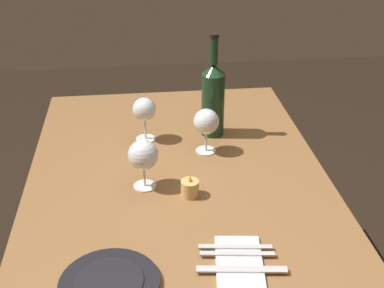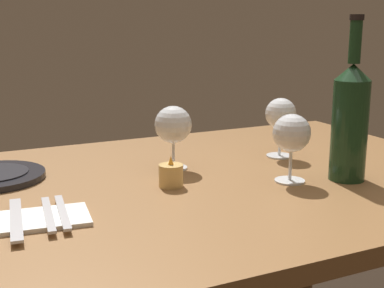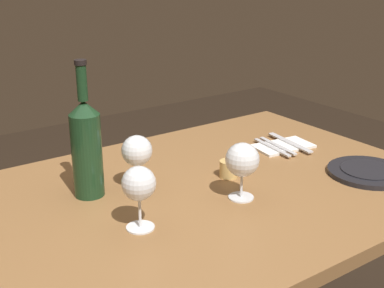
% 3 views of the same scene
% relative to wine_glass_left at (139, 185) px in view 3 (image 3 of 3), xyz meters
% --- Properties ---
extents(dining_table, '(1.30, 0.90, 0.74)m').
position_rel_wine_glass_left_xyz_m(dining_table, '(0.25, 0.09, -0.20)').
color(dining_table, olive).
rests_on(dining_table, ground).
extents(wine_glass_left, '(0.08, 0.08, 0.15)m').
position_rel_wine_glass_left_xyz_m(wine_glass_left, '(0.00, 0.00, 0.00)').
color(wine_glass_left, white).
rests_on(wine_glass_left, dining_table).
extents(wine_glass_right, '(0.08, 0.08, 0.15)m').
position_rel_wine_glass_left_xyz_m(wine_glass_right, '(0.11, 0.19, -0.00)').
color(wine_glass_right, white).
rests_on(wine_glass_right, dining_table).
extents(wine_glass_centre, '(0.09, 0.09, 0.15)m').
position_rel_wine_glass_left_xyz_m(wine_glass_centre, '(0.29, -0.01, -0.01)').
color(wine_glass_centre, white).
rests_on(wine_glass_centre, dining_table).
extents(wine_bottle, '(0.08, 0.08, 0.36)m').
position_rel_wine_glass_left_xyz_m(wine_bottle, '(-0.02, 0.23, 0.03)').
color(wine_bottle, '#19381E').
rests_on(wine_bottle, dining_table).
extents(votive_candle, '(0.05, 0.05, 0.07)m').
position_rel_wine_glass_left_xyz_m(votive_candle, '(0.35, 0.11, -0.09)').
color(votive_candle, '#DBB266').
rests_on(votive_candle, dining_table).
extents(dinner_plate, '(0.23, 0.23, 0.02)m').
position_rel_wine_glass_left_xyz_m(dinner_plate, '(0.69, -0.11, -0.10)').
color(dinner_plate, black).
rests_on(dinner_plate, dining_table).
extents(folded_napkin, '(0.20, 0.13, 0.01)m').
position_rel_wine_glass_left_xyz_m(folded_napkin, '(0.65, 0.20, -0.11)').
color(folded_napkin, white).
rests_on(folded_napkin, dining_table).
extents(fork_inner, '(0.04, 0.18, 0.00)m').
position_rel_wine_glass_left_xyz_m(fork_inner, '(0.63, 0.20, -0.10)').
color(fork_inner, silver).
rests_on(fork_inner, folded_napkin).
extents(fork_outer, '(0.04, 0.18, 0.00)m').
position_rel_wine_glass_left_xyz_m(fork_outer, '(0.60, 0.20, -0.10)').
color(fork_outer, silver).
rests_on(fork_outer, folded_napkin).
extents(table_knife, '(0.05, 0.21, 0.00)m').
position_rel_wine_glass_left_xyz_m(table_knife, '(0.68, 0.20, -0.10)').
color(table_knife, silver).
rests_on(table_knife, folded_napkin).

